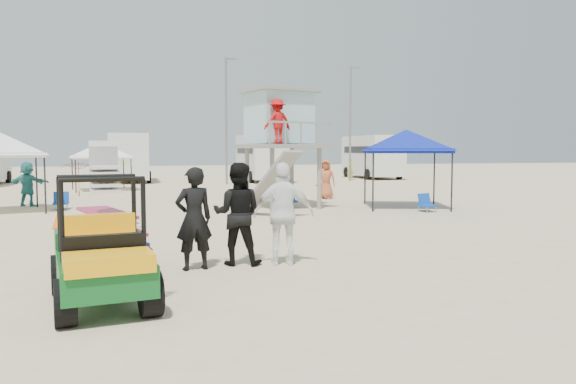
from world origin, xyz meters
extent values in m
plane|color=beige|center=(0.00, 0.00, 0.00)|extent=(140.00, 140.00, 0.00)
cube|color=#0C531C|center=(-3.12, -0.23, 0.52)|extent=(1.52, 2.53, 0.42)
cube|color=#F8A60D|center=(-3.12, -0.23, 0.78)|extent=(1.17, 0.82, 0.23)
cylinder|color=black|center=(-3.64, -1.08, 0.30)|extent=(0.35, 0.64, 0.61)
cube|color=black|center=(-3.12, 2.07, 0.45)|extent=(1.49, 1.97, 0.11)
cylinder|color=black|center=(-3.64, 2.07, 0.24)|extent=(0.26, 0.50, 0.48)
imported|color=black|center=(-1.62, 1.77, 0.94)|extent=(0.76, 0.57, 1.89)
imported|color=black|center=(-0.77, 2.02, 0.98)|extent=(1.14, 1.01, 1.96)
imported|color=white|center=(0.08, 1.77, 0.98)|extent=(1.22, 0.69, 1.96)
cylinder|color=gray|center=(1.71, 10.83, 1.13)|extent=(0.16, 0.16, 2.25)
cube|color=gray|center=(2.70, 11.82, 2.33)|extent=(3.32, 3.32, 0.14)
cube|color=#A3CCD3|center=(2.70, 12.09, 3.38)|extent=(2.47, 2.28, 1.89)
imported|color=#B20F0F|center=(1.98, 10.92, 3.19)|extent=(1.02, 0.59, 1.58)
cylinder|color=black|center=(5.86, 9.40, 1.10)|extent=(0.06, 0.06, 2.21)
pyramid|color=#0E1F99|center=(7.24, 10.78, 2.96)|extent=(3.67, 3.67, 0.80)
cube|color=#0E1F99|center=(7.24, 10.78, 2.16)|extent=(3.67, 3.67, 0.18)
cylinder|color=black|center=(-5.77, 21.90, 0.92)|extent=(0.06, 0.06, 1.84)
pyramid|color=white|center=(-4.40, 23.27, 2.59)|extent=(3.33, 3.33, 0.80)
cube|color=white|center=(-4.40, 23.27, 1.79)|extent=(3.33, 3.33, 0.18)
imported|color=#A81223|center=(-5.22, 19.53, 0.83)|extent=(2.23, 2.26, 1.66)
imported|color=yellow|center=(-3.67, 20.99, 0.90)|extent=(2.81, 2.80, 1.81)
cone|color=#FF6908|center=(-4.75, 8.26, 0.25)|extent=(0.34, 0.34, 0.50)
cube|color=navy|center=(-5.31, 13.56, 0.22)|extent=(0.57, 0.53, 0.06)
cube|color=navy|center=(-5.31, 13.80, 0.42)|extent=(0.55, 0.20, 0.44)
cylinder|color=#B2B2B7|center=(-5.53, 13.36, 0.10)|extent=(0.03, 0.03, 0.20)
cube|color=#1042AD|center=(7.34, 9.27, 0.22)|extent=(0.67, 0.64, 0.06)
cube|color=#1042AD|center=(7.34, 9.51, 0.42)|extent=(0.57, 0.33, 0.44)
cylinder|color=#B2B2B7|center=(7.12, 9.07, 0.10)|extent=(0.03, 0.03, 0.20)
cube|color=#0E3E9C|center=(3.06, 12.14, 0.22)|extent=(0.56, 0.52, 0.06)
cube|color=#0E3E9C|center=(3.06, 12.38, 0.42)|extent=(0.55, 0.20, 0.44)
cylinder|color=#B2B2B7|center=(2.84, 11.94, 0.10)|extent=(0.03, 0.03, 0.20)
cube|color=silver|center=(-3.00, 31.50, 1.75)|extent=(2.50, 6.50, 3.00)
cube|color=black|center=(-3.00, 31.50, 2.20)|extent=(2.54, 5.20, 0.50)
cylinder|color=black|center=(-4.25, 29.42, 0.40)|extent=(0.25, 0.80, 0.80)
cube|color=silver|center=(6.00, 30.00, 1.75)|extent=(2.50, 7.00, 3.00)
cube|color=black|center=(6.00, 30.00, 2.20)|extent=(2.54, 5.60, 0.50)
cylinder|color=black|center=(4.75, 27.76, 0.40)|extent=(0.25, 0.80, 0.80)
cube|color=silver|center=(15.00, 31.50, 1.75)|extent=(2.50, 6.60, 3.00)
cube|color=black|center=(15.00, 31.50, 2.20)|extent=(2.54, 5.28, 0.50)
cylinder|color=black|center=(13.75, 29.39, 0.40)|extent=(0.25, 0.80, 0.80)
cylinder|color=slate|center=(3.00, 27.00, 4.00)|extent=(0.14, 0.14, 8.00)
cylinder|color=slate|center=(12.00, 28.50, 4.00)|extent=(0.14, 0.14, 8.00)
imported|color=teal|center=(-6.68, 15.14, 0.87)|extent=(1.68, 1.14, 1.74)
imported|color=#C3D24E|center=(12.20, 28.91, 0.78)|extent=(0.63, 0.46, 1.56)
imported|color=#BE5D36|center=(5.60, 15.21, 0.88)|extent=(1.03, 0.92, 1.76)
camera|label=1|loc=(-2.64, -8.49, 2.20)|focal=35.00mm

